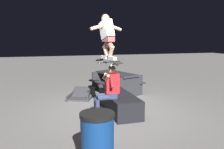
{
  "coord_description": "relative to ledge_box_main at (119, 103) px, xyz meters",
  "views": [
    {
      "loc": [
        -5.71,
        1.63,
        2.0
      ],
      "look_at": [
        -0.35,
        0.1,
        1.09
      ],
      "focal_mm": 36.12,
      "sensor_mm": 36.0,
      "label": 1
    }
  ],
  "objects": [
    {
      "name": "person_sitting_on_ledge",
      "position": [
        -0.3,
        0.4,
        0.49
      ],
      "size": [
        0.59,
        0.75,
        1.33
      ],
      "color": "#2D3856",
      "rests_on": "ground"
    },
    {
      "name": "kicker_ramp",
      "position": [
        1.77,
        0.78,
        -0.19
      ],
      "size": [
        1.32,
        1.15,
        0.35
      ],
      "color": "#38383D",
      "rests_on": "ground"
    },
    {
      "name": "skater_airborne",
      "position": [
        -0.16,
        0.38,
        1.84
      ],
      "size": [
        0.64,
        0.87,
        1.12
      ],
      "color": "white"
    },
    {
      "name": "ledge_box_main",
      "position": [
        0.0,
        0.0,
        0.0
      ],
      "size": [
        1.84,
        0.71,
        0.49
      ],
      "primitive_type": "cube",
      "rotation": [
        0.0,
        0.0,
        0.01
      ],
      "color": "black",
      "rests_on": "ground"
    },
    {
      "name": "trash_bin",
      "position": [
        -2.57,
        1.17,
        0.22
      ],
      "size": [
        0.52,
        0.52,
        0.92
      ],
      "color": "navy",
      "rests_on": "ground"
    },
    {
      "name": "ground_plane",
      "position": [
        0.04,
        0.19,
        -0.25
      ],
      "size": [
        40.0,
        40.0,
        0.0
      ],
      "primitive_type": "plane",
      "color": "slate"
    },
    {
      "name": "skateboard",
      "position": [
        -0.22,
        0.36,
        1.15
      ],
      "size": [
        1.04,
        0.47,
        0.14
      ],
      "color": "black"
    },
    {
      "name": "picnic_table_back",
      "position": [
        2.05,
        -0.55,
        0.25
      ],
      "size": [
        2.06,
        1.85,
        0.75
      ],
      "color": "#28282D",
      "rests_on": "ground"
    }
  ]
}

